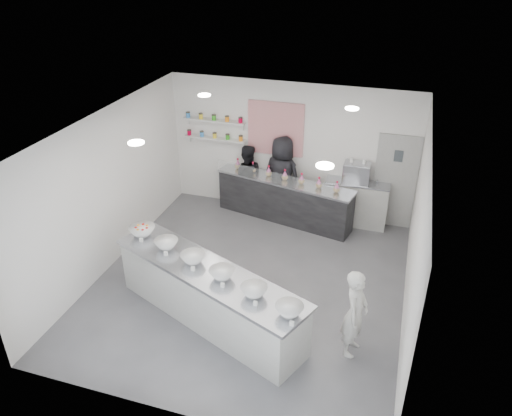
{
  "coord_description": "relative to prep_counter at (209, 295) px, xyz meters",
  "views": [
    {
      "loc": [
        2.33,
        -7.03,
        5.65
      ],
      "look_at": [
        0.01,
        0.4,
        1.38
      ],
      "focal_mm": 35.0,
      "sensor_mm": 36.0,
      "label": 1
    }
  ],
  "objects": [
    {
      "name": "pattern_panel",
      "position": [
        -0.02,
        4.09,
        1.45
      ],
      "size": [
        1.25,
        0.03,
        1.2
      ],
      "primitive_type": "cube",
      "color": "#BE2839",
      "rests_on": "back_wall"
    },
    {
      "name": "woman_prep",
      "position": [
        2.35,
        -0.01,
        0.23
      ],
      "size": [
        0.43,
        0.58,
        1.46
      ],
      "primitive_type": "imported",
      "rotation": [
        0.0,
        0.0,
        1.41
      ],
      "color": "silver",
      "rests_on": "floor"
    },
    {
      "name": "ceiling",
      "position": [
        0.33,
        1.12,
        2.5
      ],
      "size": [
        6.0,
        6.0,
        0.0
      ],
      "primitive_type": "plane",
      "rotation": [
        3.14,
        0.0,
        0.0
      ],
      "color": "white",
      "rests_on": "floor"
    },
    {
      "name": "back_bar",
      "position": [
        0.33,
        3.63,
        -0.01
      ],
      "size": [
        3.19,
        1.24,
        0.97
      ],
      "primitive_type": "cube",
      "rotation": [
        0.0,
        0.0,
        -0.22
      ],
      "color": "black",
      "rests_on": "floor"
    },
    {
      "name": "label_cards",
      "position": [
        0.21,
        -0.48,
        0.53
      ],
      "size": [
        3.31,
        0.04,
        0.07
      ],
      "primitive_type": null,
      "color": "white",
      "rests_on": "prep_counter"
    },
    {
      "name": "espresso_machine",
      "position": [
        1.83,
        3.9,
        0.73
      ],
      "size": [
        0.56,
        0.38,
        0.42
      ],
      "primitive_type": "cube",
      "color": "#93969E",
      "rests_on": "espresso_ledge"
    },
    {
      "name": "floor",
      "position": [
        0.33,
        1.12,
        -0.5
      ],
      "size": [
        6.0,
        6.0,
        0.0
      ],
      "primitive_type": "plane",
      "color": "#515156",
      "rests_on": "ground"
    },
    {
      "name": "prep_bowls",
      "position": [
        0.0,
        0.0,
        0.58
      ],
      "size": [
        3.56,
        1.9,
        0.16
      ],
      "primitive_type": null,
      "rotation": [
        0.0,
        0.0,
        -0.4
      ],
      "color": "white",
      "rests_on": "prep_counter"
    },
    {
      "name": "cookie_bags",
      "position": [
        0.33,
        3.63,
        0.6
      ],
      "size": [
        2.51,
        0.68,
        0.26
      ],
      "primitive_type": null,
      "rotation": [
        0.0,
        0.0,
        -0.22
      ],
      "color": "#D163A3",
      "rests_on": "back_bar"
    },
    {
      "name": "back_door",
      "position": [
        2.63,
        4.09,
        0.55
      ],
      "size": [
        0.88,
        0.04,
        2.1
      ],
      "primitive_type": "cube",
      "color": "#979794",
      "rests_on": "floor"
    },
    {
      "name": "downlight_1",
      "position": [
        1.73,
        0.12,
        2.48
      ],
      "size": [
        0.24,
        0.24,
        0.02
      ],
      "primitive_type": "cylinder",
      "color": "white",
      "rests_on": "ceiling"
    },
    {
      "name": "left_wall",
      "position": [
        -2.42,
        1.12,
        1.0
      ],
      "size": [
        0.0,
        6.0,
        6.0
      ],
      "primitive_type": "plane",
      "rotation": [
        1.57,
        0.0,
        1.57
      ],
      "color": "white",
      "rests_on": "floor"
    },
    {
      "name": "jar_shelf_upper",
      "position": [
        -1.42,
        4.02,
        1.52
      ],
      "size": [
        1.45,
        0.22,
        0.04
      ],
      "primitive_type": "cube",
      "color": "silver",
      "rests_on": "back_wall"
    },
    {
      "name": "downlight_2",
      "position": [
        -1.07,
        2.72,
        2.48
      ],
      "size": [
        0.24,
        0.24,
        0.02
      ],
      "primitive_type": "cylinder",
      "color": "white",
      "rests_on": "ceiling"
    },
    {
      "name": "downlight_3",
      "position": [
        1.73,
        2.72,
        2.48
      ],
      "size": [
        0.24,
        0.24,
        0.02
      ],
      "primitive_type": "cylinder",
      "color": "white",
      "rests_on": "ceiling"
    },
    {
      "name": "staff_left",
      "position": [
        -0.63,
        3.88,
        0.29
      ],
      "size": [
        0.89,
        0.76,
        1.57
      ],
      "primitive_type": "imported",
      "rotation": [
        0.0,
        0.0,
        3.39
      ],
      "color": "black",
      "rests_on": "floor"
    },
    {
      "name": "downlight_0",
      "position": [
        -1.07,
        0.12,
        2.48
      ],
      "size": [
        0.24,
        0.24,
        0.02
      ],
      "primitive_type": "cylinder",
      "color": "white",
      "rests_on": "ceiling"
    },
    {
      "name": "espresso_ledge",
      "position": [
        1.88,
        3.9,
        0.01
      ],
      "size": [
        1.37,
        0.44,
        1.02
      ],
      "primitive_type": "cube",
      "color": "#A4A49F",
      "rests_on": "floor"
    },
    {
      "name": "right_wall",
      "position": [
        3.08,
        1.12,
        1.0
      ],
      "size": [
        0.0,
        6.0,
        6.0
      ],
      "primitive_type": "plane",
      "rotation": [
        1.57,
        0.0,
        -1.57
      ],
      "color": "white",
      "rests_on": "floor"
    },
    {
      "name": "jar_shelf_lower",
      "position": [
        -1.42,
        4.02,
        1.1
      ],
      "size": [
        1.45,
        0.22,
        0.04
      ],
      "primitive_type": "cube",
      "color": "silver",
      "rests_on": "back_wall"
    },
    {
      "name": "sneeze_guard",
      "position": [
        0.27,
        3.36,
        0.61
      ],
      "size": [
        3.02,
        0.68,
        0.27
      ],
      "primitive_type": "cube",
      "rotation": [
        0.0,
        0.0,
        -0.22
      ],
      "color": "white",
      "rests_on": "back_bar"
    },
    {
      "name": "staff_right",
      "position": [
        0.2,
        3.88,
        0.43
      ],
      "size": [
        1.03,
        0.8,
        1.86
      ],
      "primitive_type": "imported",
      "rotation": [
        0.0,
        0.0,
        2.89
      ],
      "color": "black",
      "rests_on": "floor"
    },
    {
      "name": "back_wall",
      "position": [
        0.33,
        4.12,
        1.0
      ],
      "size": [
        5.5,
        0.0,
        5.5
      ],
      "primitive_type": "plane",
      "rotation": [
        1.57,
        0.0,
        0.0
      ],
      "color": "white",
      "rests_on": "floor"
    },
    {
      "name": "prep_counter",
      "position": [
        0.0,
        0.0,
        0.0
      ],
      "size": [
        3.69,
        2.2,
        1.0
      ],
      "primitive_type": "cube",
      "rotation": [
        0.0,
        0.0,
        -0.4
      ],
      "color": "#A4A49F",
      "rests_on": "floor"
    },
    {
      "name": "preserve_jars",
      "position": [
        -1.42,
        4.0,
        1.38
      ],
      "size": [
        1.45,
        0.1,
        0.56
      ],
      "primitive_type": null,
      "color": "#C9002D",
      "rests_on": "jar_shelf_lower"
    },
    {
      "name": "cup_stacks",
      "position": [
        1.7,
        3.9,
        0.67
      ],
      "size": [
        0.24,
        0.24,
        0.31
      ],
      "primitive_type": null,
      "color": "#9A8964",
      "rests_on": "espresso_ledge"
    }
  ]
}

